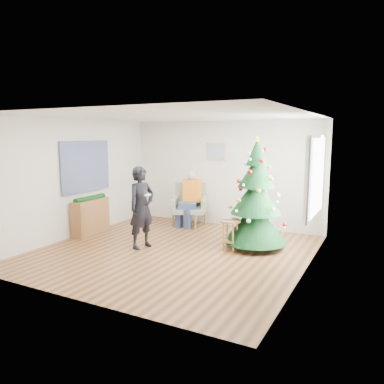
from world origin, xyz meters
The scene contains 19 objects.
floor centered at (0.00, 0.00, 0.00)m, with size 5.00×5.00×0.00m, color brown.
ceiling centered at (0.00, 0.00, 2.60)m, with size 5.00×5.00×0.00m, color white.
wall_back centered at (0.00, 2.50, 1.30)m, with size 5.00×5.00×0.00m, color silver.
wall_front centered at (0.00, -2.50, 1.30)m, with size 5.00×5.00×0.00m, color silver.
wall_left centered at (-2.50, 0.00, 1.30)m, with size 5.00×5.00×0.00m, color silver.
wall_right centered at (2.50, 0.00, 1.30)m, with size 5.00×5.00×0.00m, color silver.
window_panel centered at (2.47, 1.00, 1.50)m, with size 0.04×1.30×1.40m, color white.
curtains centered at (2.44, 1.00, 1.50)m, with size 0.05×1.75×1.50m.
christmas_tree centered at (1.32, 1.00, 1.02)m, with size 1.25×1.25×2.26m.
stool centered at (0.95, 0.59, 0.31)m, with size 0.40×0.40×0.61m.
laptop centered at (0.95, 0.59, 0.62)m, with size 0.33×0.21×0.03m, color silver.
armchair centered at (-0.73, 2.06, 0.39)m, with size 1.02×1.00×1.04m.
seated_person centered at (-0.71, 2.01, 0.71)m, with size 0.59×0.75×1.37m.
standing_man centered at (-0.69, -0.07, 0.82)m, with size 0.60×0.39×1.64m, color black.
game_controller centered at (-0.51, -0.10, 1.09)m, with size 0.04×0.13×0.04m, color white.
console centered at (-2.33, 0.24, 0.40)m, with size 0.30×1.00×0.80m, color brown.
garland centered at (-2.33, 0.24, 0.82)m, with size 0.14×0.14×0.90m, color black.
tapestry centered at (-2.46, 0.30, 1.55)m, with size 0.03×1.50×1.15m, color black.
framed_picture centered at (-0.20, 2.46, 1.85)m, with size 0.52×0.05×0.42m.
Camera 1 is at (3.60, -6.08, 2.26)m, focal length 35.00 mm.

